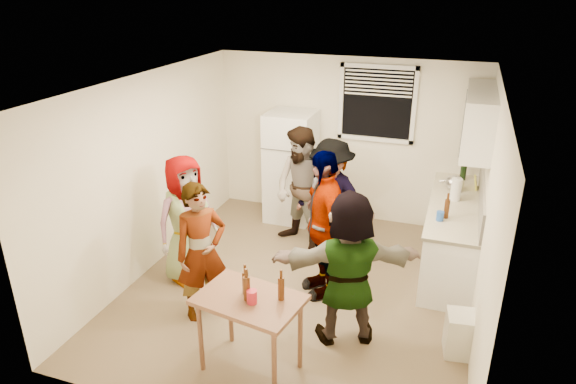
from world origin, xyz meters
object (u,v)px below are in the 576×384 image
at_px(wine_bottle, 462,180).
at_px(guest_back_left, 301,244).
at_px(blue_cup, 439,220).
at_px(serving_table, 252,367).
at_px(guest_grey, 191,277).
at_px(guest_back_right, 329,252).
at_px(red_cup, 252,303).
at_px(beer_bottle_table, 247,299).
at_px(guest_stripe, 206,313).
at_px(kettle, 453,190).
at_px(guest_black, 321,290).
at_px(beer_bottle_counter, 446,218).
at_px(guest_orange, 345,336).
at_px(refrigerator, 291,167).
at_px(trash_bin, 462,332).

height_order(wine_bottle, guest_back_left, wine_bottle).
distance_m(blue_cup, serving_table, 2.73).
distance_m(guest_grey, guest_back_left, 1.68).
xyz_separation_m(wine_bottle, guest_back_right, (-1.63, -1.07, -0.90)).
bearing_deg(red_cup, beer_bottle_table, 152.46).
xyz_separation_m(guest_stripe, guest_back_right, (0.97, 1.82, 0.00)).
xyz_separation_m(kettle, serving_table, (-1.66, -3.10, -0.90)).
relative_size(serving_table, guest_black, 0.53).
relative_size(beer_bottle_counter, guest_orange, 0.14).
distance_m(guest_black, guest_orange, 0.89).
bearing_deg(beer_bottle_counter, red_cup, -124.91).
height_order(serving_table, guest_back_left, serving_table).
bearing_deg(blue_cup, red_cup, -124.98).
relative_size(serving_table, guest_back_left, 0.56).
distance_m(beer_bottle_table, guest_back_left, 2.73).
bearing_deg(guest_grey, guest_back_left, -9.89).
bearing_deg(refrigerator, guest_stripe, -91.98).
height_order(blue_cup, guest_back_right, blue_cup).
bearing_deg(refrigerator, guest_orange, -60.26).
xyz_separation_m(blue_cup, guest_back_left, (-1.85, 0.50, -0.90)).
relative_size(kettle, guest_black, 0.15).
relative_size(trash_bin, red_cup, 3.55).
relative_size(serving_table, guest_back_right, 0.59).
distance_m(kettle, guest_black, 2.28).
xyz_separation_m(refrigerator, serving_table, (0.74, -3.39, -0.85)).
xyz_separation_m(guest_grey, guest_back_right, (1.50, 1.20, 0.00)).
bearing_deg(refrigerator, blue_cup, -29.98).
height_order(refrigerator, kettle, refrigerator).
relative_size(beer_bottle_counter, guest_back_right, 0.14).
distance_m(refrigerator, guest_back_left, 1.26).
distance_m(wine_bottle, guest_stripe, 3.99).
bearing_deg(guest_back_right, red_cup, -72.50).
distance_m(wine_bottle, guest_grey, 3.97).
relative_size(beer_bottle_table, guest_back_right, 0.15).
xyz_separation_m(refrigerator, beer_bottle_table, (0.74, -3.42, -0.04)).
relative_size(wine_bottle, guest_back_right, 0.20).
distance_m(guest_grey, guest_orange, 2.18).
relative_size(kettle, beer_bottle_table, 1.11).
distance_m(guest_back_right, guest_orange, 1.82).
xyz_separation_m(beer_bottle_table, guest_back_left, (-0.30, 2.59, -0.81)).
bearing_deg(blue_cup, guest_stripe, -149.20).
distance_m(trash_bin, guest_stripe, 2.77).
xyz_separation_m(kettle, guest_grey, (-3.02, -1.83, -0.90)).
bearing_deg(guest_grey, guest_stripe, -110.05).
distance_m(wine_bottle, guest_orange, 3.09).
distance_m(red_cup, guest_stripe, 1.40).
bearing_deg(kettle, guest_grey, -138.84).
distance_m(blue_cup, guest_back_right, 1.72).
bearing_deg(guest_stripe, guest_black, -10.87).
height_order(blue_cup, red_cup, blue_cup).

